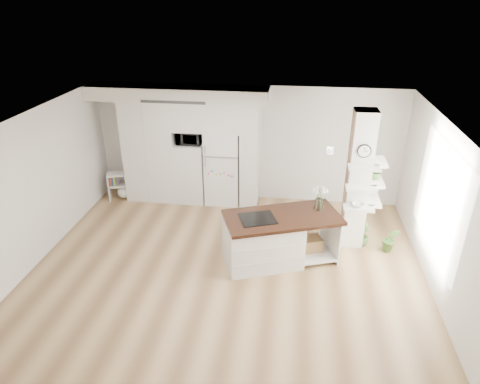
% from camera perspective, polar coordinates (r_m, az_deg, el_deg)
% --- Properties ---
extents(floor, '(7.00, 6.00, 0.01)m').
position_cam_1_polar(floor, '(7.89, -1.72, -10.16)').
color(floor, tan).
rests_on(floor, ground).
extents(room, '(7.04, 6.04, 2.72)m').
position_cam_1_polar(room, '(6.97, -1.91, 2.31)').
color(room, white).
rests_on(room, ground).
extents(cabinet_wall, '(4.00, 0.71, 2.70)m').
position_cam_1_polar(cabinet_wall, '(9.83, -7.71, 6.99)').
color(cabinet_wall, white).
rests_on(cabinet_wall, floor).
extents(refrigerator, '(0.78, 0.69, 1.75)m').
position_cam_1_polar(refrigerator, '(9.87, -2.28, 3.37)').
color(refrigerator, white).
rests_on(refrigerator, floor).
extents(column, '(0.69, 0.90, 2.70)m').
position_cam_1_polar(column, '(8.22, 16.08, 1.21)').
color(column, silver).
rests_on(column, floor).
extents(window, '(0.00, 2.40, 2.40)m').
position_cam_1_polar(window, '(7.68, 25.08, -0.85)').
color(window, white).
rests_on(window, room).
extents(pendant_light, '(0.12, 0.12, 0.10)m').
position_cam_1_polar(pendant_light, '(6.95, 12.27, 4.00)').
color(pendant_light, white).
rests_on(pendant_light, room).
extents(kitchen_island, '(2.27, 1.64, 1.50)m').
position_cam_1_polar(kitchen_island, '(7.84, 3.90, -6.23)').
color(kitchen_island, white).
rests_on(kitchen_island, floor).
extents(bookshelf, '(0.62, 0.48, 0.65)m').
position_cam_1_polar(bookshelf, '(10.63, -15.53, 0.63)').
color(bookshelf, white).
rests_on(bookshelf, floor).
extents(floor_plant_a, '(0.34, 0.30, 0.54)m').
position_cam_1_polar(floor_plant_a, '(8.69, 19.40, -5.99)').
color(floor_plant_a, '#3D6829').
rests_on(floor_plant_a, floor).
extents(floor_plant_b, '(0.32, 0.32, 0.46)m').
position_cam_1_polar(floor_plant_b, '(8.77, 16.00, -5.46)').
color(floor_plant_b, '#3D6829').
rests_on(floor_plant_b, floor).
extents(microwave, '(0.54, 0.37, 0.30)m').
position_cam_1_polar(microwave, '(9.73, -6.80, 7.23)').
color(microwave, '#2D2D2D').
rests_on(microwave, cabinet_wall).
extents(shelf_plant, '(0.27, 0.23, 0.30)m').
position_cam_1_polar(shelf_plant, '(8.35, 17.79, 2.66)').
color(shelf_plant, '#3D6829').
rests_on(shelf_plant, column).
extents(decor_bowl, '(0.22, 0.22, 0.05)m').
position_cam_1_polar(decor_bowl, '(8.15, 15.43, -1.67)').
color(decor_bowl, white).
rests_on(decor_bowl, column).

